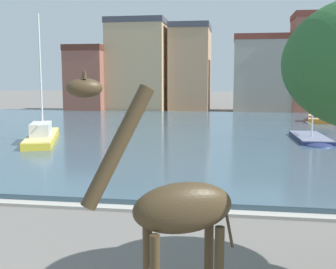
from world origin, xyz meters
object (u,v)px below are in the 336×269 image
(giraffe_statue, at_px, (175,214))
(sailboat_navy, at_px, (312,141))
(sailboat_yellow, at_px, (43,137))
(sailboat_orange, at_px, (320,118))

(giraffe_statue, distance_m, sailboat_navy, 24.75)
(giraffe_statue, bearing_deg, sailboat_navy, 74.69)
(sailboat_navy, height_order, sailboat_yellow, sailboat_yellow)
(sailboat_navy, bearing_deg, giraffe_statue, -105.31)
(sailboat_navy, height_order, sailboat_orange, sailboat_navy)
(giraffe_statue, xyz_separation_m, sailboat_yellow, (-12.44, 21.28, -1.90))
(sailboat_navy, relative_size, sailboat_yellow, 0.77)
(giraffe_statue, height_order, sailboat_orange, sailboat_orange)
(sailboat_orange, bearing_deg, giraffe_statue, -104.51)
(sailboat_navy, xyz_separation_m, sailboat_yellow, (-18.95, -2.50, 0.24))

